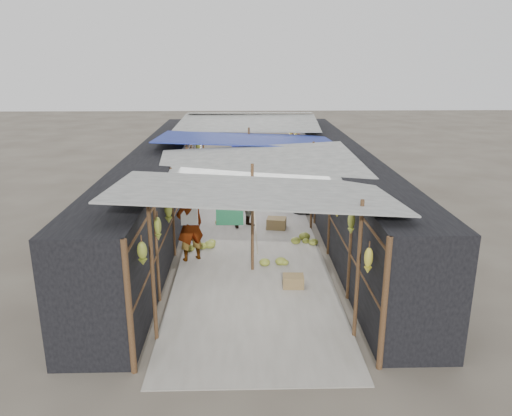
{
  "coord_description": "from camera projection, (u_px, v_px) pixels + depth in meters",
  "views": [
    {
      "loc": [
        -0.21,
        -8.01,
        4.9
      ],
      "look_at": [
        0.11,
        4.01,
        1.25
      ],
      "focal_mm": 35.0,
      "sensor_mm": 36.0,
      "label": 1
    }
  ],
  "objects": [
    {
      "name": "floor_bananas",
      "position": [
        258.0,
        224.0,
        14.79
      ],
      "size": [
        3.61,
        8.0,
        0.35
      ],
      "color": "olive",
      "rests_on": "ground"
    },
    {
      "name": "market_canopy",
      "position": [
        251.0,
        144.0,
        14.93
      ],
      "size": [
        5.62,
        15.2,
        2.77
      ],
      "color": "brown",
      "rests_on": "ground"
    },
    {
      "name": "vendor_seated",
      "position": [
        278.0,
        195.0,
        16.82
      ],
      "size": [
        0.52,
        0.63,
        0.85
      ],
      "primitive_type": "imported",
      "rotation": [
        0.0,
        0.0,
        -1.12
      ],
      "color": "#544E49",
      "rests_on": "ground"
    },
    {
      "name": "shopper_blue",
      "position": [
        248.0,
        200.0,
        14.75
      ],
      "size": [
        1.03,
        0.94,
        1.71
      ],
      "primitive_type": "imported",
      "rotation": [
        0.0,
        0.0,
        0.44
      ],
      "color": "#222FAA",
      "rests_on": "ground"
    },
    {
      "name": "vendor_elderly",
      "position": [
        190.0,
        225.0,
        12.27
      ],
      "size": [
        0.81,
        0.71,
        1.87
      ],
      "primitive_type": "imported",
      "rotation": [
        0.0,
        0.0,
        3.62
      ],
      "color": "white",
      "rests_on": "ground"
    },
    {
      "name": "crate_near",
      "position": [
        276.0,
        223.0,
        14.78
      ],
      "size": [
        0.62,
        0.53,
        0.33
      ],
      "primitive_type": "cube",
      "rotation": [
        0.0,
        0.0,
        -0.17
      ],
      "color": "olive",
      "rests_on": "ground"
    },
    {
      "name": "crate_back",
      "position": [
        229.0,
        187.0,
        18.97
      ],
      "size": [
        0.59,
        0.55,
        0.3
      ],
      "primitive_type": "cube",
      "rotation": [
        0.0,
        0.0,
        -0.4
      ],
      "color": "olive",
      "rests_on": "ground"
    },
    {
      "name": "crate_mid",
      "position": [
        293.0,
        282.0,
        11.03
      ],
      "size": [
        0.48,
        0.39,
        0.28
      ],
      "primitive_type": "cube",
      "rotation": [
        0.0,
        0.0,
        -0.04
      ],
      "color": "olive",
      "rests_on": "ground"
    },
    {
      "name": "stall_left",
      "position": [
        160.0,
        188.0,
        14.91
      ],
      "size": [
        1.4,
        15.0,
        2.3
      ],
      "primitive_type": "cube",
      "color": "black",
      "rests_on": "ground"
    },
    {
      "name": "black_basin",
      "position": [
        301.0,
        210.0,
        16.35
      ],
      "size": [
        0.62,
        0.62,
        0.19
      ],
      "primitive_type": "cylinder",
      "color": "black",
      "rests_on": "ground"
    },
    {
      "name": "aisle_slab",
      "position": [
        250.0,
        223.0,
        15.31
      ],
      "size": [
        3.6,
        16.0,
        0.02
      ],
      "primitive_type": "cube",
      "color": "#9E998E",
      "rests_on": "ground"
    },
    {
      "name": "stall_right",
      "position": [
        339.0,
        187.0,
        15.05
      ],
      "size": [
        1.4,
        15.0,
        2.3
      ],
      "primitive_type": "cube",
      "color": "black",
      "rests_on": "ground"
    },
    {
      "name": "hanging_bananas",
      "position": [
        246.0,
        167.0,
        15.16
      ],
      "size": [
        3.96,
        14.14,
        0.85
      ],
      "color": "olive",
      "rests_on": "ground"
    },
    {
      "name": "ground",
      "position": [
        256.0,
        337.0,
        9.09
      ],
      "size": [
        80.0,
        80.0,
        0.0
      ],
      "primitive_type": "plane",
      "color": "#6B6356",
      "rests_on": "ground"
    }
  ]
}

